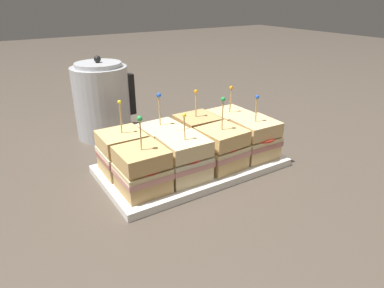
{
  "coord_description": "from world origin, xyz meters",
  "views": [
    {
      "loc": [
        -0.41,
        -0.65,
        0.41
      ],
      "look_at": [
        0.0,
        0.0,
        0.07
      ],
      "focal_mm": 32.0,
      "sensor_mm": 36.0,
      "label": 1
    }
  ],
  "objects_px": {
    "sandwich_back_center_right": "(197,134)",
    "sandwich_back_far_left": "(122,152)",
    "serving_platter": "(192,166)",
    "sandwich_back_far_right": "(229,127)",
    "sandwich_back_center_left": "(162,143)",
    "sandwich_front_center_left": "(184,158)",
    "sandwich_front_center_right": "(222,148)",
    "kettle_steel": "(102,101)",
    "sandwich_front_far_right": "(255,139)",
    "sandwich_front_far_left": "(142,170)"
  },
  "relations": [
    {
      "from": "serving_platter",
      "to": "sandwich_back_far_right",
      "type": "bearing_deg",
      "value": 18.25
    },
    {
      "from": "sandwich_front_center_right",
      "to": "sandwich_back_far_right",
      "type": "xyz_separation_m",
      "value": [
        0.11,
        0.11,
        -0.0
      ]
    },
    {
      "from": "sandwich_front_far_left",
      "to": "kettle_steel",
      "type": "bearing_deg",
      "value": 82.48
    },
    {
      "from": "sandwich_front_far_left",
      "to": "sandwich_back_far_right",
      "type": "bearing_deg",
      "value": 18.26
    },
    {
      "from": "kettle_steel",
      "to": "sandwich_back_far_right",
      "type": "bearing_deg",
      "value": -47.26
    },
    {
      "from": "sandwich_back_center_right",
      "to": "sandwich_back_far_right",
      "type": "height_order",
      "value": "sandwich_back_center_right"
    },
    {
      "from": "sandwich_front_center_right",
      "to": "sandwich_back_far_left",
      "type": "distance_m",
      "value": 0.24
    },
    {
      "from": "sandwich_back_far_right",
      "to": "sandwich_back_center_right",
      "type": "bearing_deg",
      "value": 179.2
    },
    {
      "from": "sandwich_front_center_right",
      "to": "sandwich_back_far_right",
      "type": "distance_m",
      "value": 0.15
    },
    {
      "from": "sandwich_back_center_left",
      "to": "serving_platter",
      "type": "bearing_deg",
      "value": -43.86
    },
    {
      "from": "sandwich_front_center_right",
      "to": "sandwich_back_center_left",
      "type": "relative_size",
      "value": 1.01
    },
    {
      "from": "sandwich_front_center_left",
      "to": "sandwich_front_center_right",
      "type": "height_order",
      "value": "sandwich_front_center_right"
    },
    {
      "from": "sandwich_back_center_left",
      "to": "sandwich_front_far_right",
      "type": "bearing_deg",
      "value": -26.46
    },
    {
      "from": "sandwich_front_center_right",
      "to": "sandwich_back_far_left",
      "type": "xyz_separation_m",
      "value": [
        -0.21,
        0.11,
        -0.0
      ]
    },
    {
      "from": "serving_platter",
      "to": "kettle_steel",
      "type": "height_order",
      "value": "kettle_steel"
    },
    {
      "from": "serving_platter",
      "to": "sandwich_front_center_left",
      "type": "distance_m",
      "value": 0.1
    },
    {
      "from": "sandwich_front_far_left",
      "to": "sandwich_front_center_left",
      "type": "distance_m",
      "value": 0.1
    },
    {
      "from": "sandwich_front_far_left",
      "to": "sandwich_front_far_right",
      "type": "xyz_separation_m",
      "value": [
        0.32,
        -0.0,
        -0.0
      ]
    },
    {
      "from": "sandwich_front_far_right",
      "to": "sandwich_back_center_left",
      "type": "height_order",
      "value": "sandwich_back_center_left"
    },
    {
      "from": "kettle_steel",
      "to": "sandwich_front_center_right",
      "type": "bearing_deg",
      "value": -67.99
    },
    {
      "from": "sandwich_front_center_right",
      "to": "sandwich_front_far_right",
      "type": "bearing_deg",
      "value": 0.04
    },
    {
      "from": "sandwich_front_far_left",
      "to": "sandwich_back_center_right",
      "type": "xyz_separation_m",
      "value": [
        0.21,
        0.11,
        -0.0
      ]
    },
    {
      "from": "sandwich_front_center_right",
      "to": "sandwich_back_far_left",
      "type": "relative_size",
      "value": 1.01
    },
    {
      "from": "serving_platter",
      "to": "sandwich_back_far_left",
      "type": "relative_size",
      "value": 2.56
    },
    {
      "from": "serving_platter",
      "to": "sandwich_back_far_left",
      "type": "height_order",
      "value": "sandwich_back_far_left"
    },
    {
      "from": "sandwich_front_center_left",
      "to": "sandwich_back_far_right",
      "type": "relative_size",
      "value": 0.95
    },
    {
      "from": "sandwich_front_center_left",
      "to": "sandwich_back_far_left",
      "type": "relative_size",
      "value": 0.9
    },
    {
      "from": "sandwich_front_far_right",
      "to": "sandwich_back_far_left",
      "type": "relative_size",
      "value": 0.94
    },
    {
      "from": "sandwich_back_center_left",
      "to": "sandwich_back_far_left",
      "type": "bearing_deg",
      "value": 179.79
    },
    {
      "from": "sandwich_front_far_right",
      "to": "kettle_steel",
      "type": "bearing_deg",
      "value": 124.16
    },
    {
      "from": "sandwich_front_center_left",
      "to": "sandwich_front_center_right",
      "type": "relative_size",
      "value": 0.89
    },
    {
      "from": "sandwich_front_center_left",
      "to": "sandwich_back_center_left",
      "type": "xyz_separation_m",
      "value": [
        -0.0,
        0.11,
        -0.0
      ]
    },
    {
      "from": "sandwich_back_center_left",
      "to": "sandwich_back_far_right",
      "type": "height_order",
      "value": "sandwich_back_center_left"
    },
    {
      "from": "sandwich_back_far_right",
      "to": "sandwich_front_far_right",
      "type": "bearing_deg",
      "value": -89.28
    },
    {
      "from": "sandwich_back_center_right",
      "to": "serving_platter",
      "type": "bearing_deg",
      "value": -133.57
    },
    {
      "from": "sandwich_back_center_left",
      "to": "kettle_steel",
      "type": "height_order",
      "value": "kettle_steel"
    },
    {
      "from": "sandwich_back_center_left",
      "to": "sandwich_back_far_right",
      "type": "relative_size",
      "value": 1.05
    },
    {
      "from": "sandwich_back_far_left",
      "to": "sandwich_back_center_left",
      "type": "height_order",
      "value": "same"
    },
    {
      "from": "sandwich_front_far_right",
      "to": "sandwich_back_center_left",
      "type": "xyz_separation_m",
      "value": [
        -0.21,
        0.11,
        -0.0
      ]
    },
    {
      "from": "sandwich_back_center_right",
      "to": "sandwich_back_far_left",
      "type": "bearing_deg",
      "value": -179.98
    },
    {
      "from": "serving_platter",
      "to": "sandwich_back_far_right",
      "type": "relative_size",
      "value": 2.7
    },
    {
      "from": "kettle_steel",
      "to": "sandwich_back_far_left",
      "type": "bearing_deg",
      "value": -100.69
    },
    {
      "from": "sandwich_front_far_left",
      "to": "sandwich_front_center_right",
      "type": "distance_m",
      "value": 0.21
    },
    {
      "from": "sandwich_front_far_right",
      "to": "sandwich_back_center_right",
      "type": "distance_m",
      "value": 0.15
    },
    {
      "from": "sandwich_front_far_right",
      "to": "sandwich_back_far_right",
      "type": "height_order",
      "value": "sandwich_back_far_right"
    },
    {
      "from": "sandwich_front_center_right",
      "to": "kettle_steel",
      "type": "xyz_separation_m",
      "value": [
        -0.16,
        0.39,
        0.04
      ]
    },
    {
      "from": "sandwich_front_far_right",
      "to": "kettle_steel",
      "type": "distance_m",
      "value": 0.47
    },
    {
      "from": "serving_platter",
      "to": "sandwich_back_far_right",
      "type": "xyz_separation_m",
      "value": [
        0.16,
        0.05,
        0.06
      ]
    },
    {
      "from": "sandwich_front_center_left",
      "to": "sandwich_front_far_left",
      "type": "bearing_deg",
      "value": 179.41
    },
    {
      "from": "sandwich_back_center_left",
      "to": "kettle_steel",
      "type": "bearing_deg",
      "value": 100.3
    }
  ]
}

